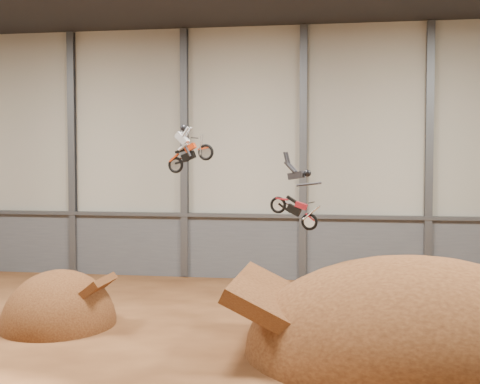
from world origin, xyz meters
name	(u,v)px	position (x,y,z in m)	size (l,w,h in m)	color
floor	(175,357)	(0.00, 0.00, 0.00)	(40.00, 40.00, 0.00)	#4E2A14
back_wall	(244,153)	(0.00, 15.00, 7.00)	(40.00, 0.10, 14.00)	#ABA797
lower_band_back	(243,247)	(0.00, 14.90, 1.75)	(39.80, 0.18, 3.50)	#515358
steel_rail	(243,215)	(0.00, 14.75, 3.55)	(39.80, 0.35, 0.20)	#47494F
steel_column_1	(72,154)	(-10.00, 14.80, 7.00)	(0.40, 0.36, 13.90)	#47494F
steel_column_2	(185,153)	(-3.33, 14.80, 7.00)	(0.40, 0.36, 13.90)	#47494F
steel_column_3	(303,153)	(3.33, 14.80, 7.00)	(0.40, 0.36, 13.90)	#47494F
steel_column_4	(429,153)	(10.00, 14.80, 7.00)	(0.40, 0.36, 13.90)	#47494F
takeoff_ramp	(59,325)	(-5.71, 3.34, 0.00)	(4.49, 5.18, 4.49)	#402110
landing_ramp	(414,355)	(8.07, 1.53, 0.00)	(11.74, 10.39, 6.77)	#402110
fmx_rider_a	(193,143)	(-0.13, 3.33, 7.34)	(1.98, 0.75, 1.79)	red
fmx_rider_b	(290,190)	(3.72, 2.23, 5.59)	(2.55, 0.73, 2.19)	#AB1A25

